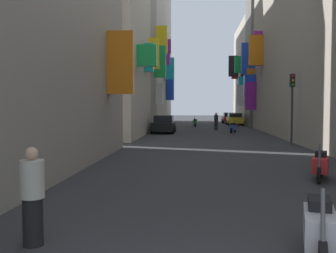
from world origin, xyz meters
name	(u,v)px	position (x,y,z in m)	size (l,w,h in m)	color
ground_plane	(208,133)	(0.00, 30.00, 0.00)	(140.00, 140.00, 0.00)	#2D2D30
building_left_mid_b	(102,2)	(-7.99, 26.37, 10.02)	(7.35, 10.45, 20.05)	#BCB29E
building_left_mid_c	(122,30)	(-7.98, 34.23, 9.57)	(7.16, 5.26, 19.16)	gray
building_left_far	(143,43)	(-7.99, 48.42, 10.58)	(7.35, 23.15, 21.18)	#BCB29E
building_right_mid_a	(286,52)	(7.91, 37.18, 7.73)	(7.37, 3.06, 15.59)	#9E9384
building_right_mid_c	(274,43)	(7.96, 43.37, 9.66)	(7.38, 4.88, 19.42)	slate
building_right_far	(260,74)	(7.99, 52.91, 6.81)	(7.35, 14.19, 13.61)	#B2A899
parked_car_black	(164,124)	(-3.74, 30.52, 0.78)	(1.95, 4.14, 1.51)	black
parked_car_red	(230,118)	(3.60, 50.61, 0.76)	(2.00, 4.07, 1.46)	#B21E1E
parked_car_yellow	(234,119)	(3.69, 44.96, 0.78)	(1.86, 4.31, 1.49)	gold
scooter_red	(320,165)	(2.79, 9.54, 0.46)	(0.79, 1.76, 1.13)	red
scooter_silver	(320,227)	(0.81, 3.26, 0.46)	(0.70, 1.84, 1.13)	#ADADB2
scooter_blue	(233,128)	(2.18, 30.90, 0.46)	(0.77, 1.94, 1.13)	#2D4CAD
scooter_green	(195,122)	(-1.09, 41.81, 0.46)	(0.54, 1.87, 1.13)	#287F3D
pedestrian_crossing	(33,197)	(-3.61, 3.46, 0.79)	(0.46, 0.46, 1.59)	black
pedestrian_near_left	(216,121)	(0.94, 34.80, 0.84)	(0.53, 0.53, 1.69)	black
traffic_light_near_corner	(292,97)	(4.55, 20.39, 2.82)	(0.26, 0.34, 4.12)	#2D2D2D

